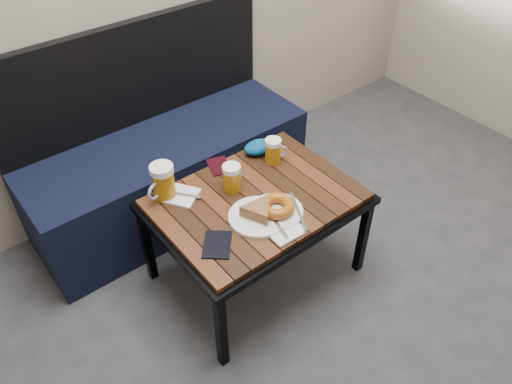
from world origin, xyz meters
TOP-DOWN VIEW (x-y plane):
  - bench at (-0.02, 1.76)m, footprint 1.40×0.50m
  - cafe_table at (0.05, 1.12)m, footprint 0.84×0.62m
  - beer_mug_left at (-0.24, 1.36)m, footprint 0.15×0.11m
  - beer_mug_centre at (0.00, 1.22)m, footprint 0.12×0.09m
  - beer_mug_right at (0.26, 1.26)m, footprint 0.11×0.09m
  - plate_pie at (-0.03, 1.02)m, footprint 0.23×0.23m
  - plate_bagel at (0.05, 1.00)m, footprint 0.22×0.27m
  - napkin_left at (-0.19, 1.32)m, footprint 0.17×0.17m
  - napkin_right at (0.01, 0.90)m, footprint 0.14×0.12m
  - passport_navy at (-0.23, 1.00)m, footprint 0.17×0.17m
  - passport_burgundy at (0.05, 1.38)m, footprint 0.12×0.14m
  - knit_pouch at (0.25, 1.35)m, footprint 0.16×0.12m

SIDE VIEW (x-z plane):
  - bench at x=-0.02m, z-range -0.20..0.75m
  - cafe_table at x=0.05m, z-range 0.19..0.66m
  - passport_burgundy at x=0.05m, z-range 0.47..0.48m
  - passport_navy at x=-0.23m, z-range 0.47..0.48m
  - napkin_right at x=0.01m, z-range 0.47..0.48m
  - napkin_left at x=-0.19m, z-range 0.47..0.48m
  - plate_bagel at x=0.05m, z-range 0.47..0.52m
  - plate_pie at x=-0.03m, z-range 0.47..0.53m
  - knit_pouch at x=0.25m, z-range 0.47..0.53m
  - beer_mug_right at x=0.26m, z-range 0.47..0.59m
  - beer_mug_centre at x=0.00m, z-range 0.47..0.59m
  - beer_mug_left at x=-0.24m, z-range 0.47..0.63m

